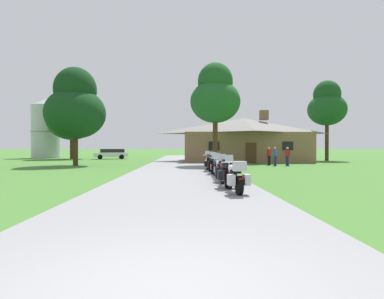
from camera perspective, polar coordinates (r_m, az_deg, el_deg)
name	(u,v)px	position (r m, az deg, el deg)	size (l,w,h in m)	color
ground_plane	(181,169)	(23.49, -2.00, -3.60)	(500.00, 500.00, 0.00)	#42752D
asphalt_driveway	(181,171)	(21.49, -2.05, -3.89)	(6.40, 80.00, 0.06)	gray
motorcycle_white_nearest_to_camera	(236,177)	(11.07, 7.90, -4.97)	(0.81, 2.08, 1.30)	black
motorcycle_red_second_in_row	(226,173)	(12.75, 6.07, -4.25)	(0.72, 2.08, 1.30)	black
motorcycle_white_third_in_row	(221,169)	(14.86, 5.30, -3.59)	(0.83, 2.08, 1.30)	black
motorcycle_blue_fourth_in_row	(218,166)	(16.88, 4.64, -3.07)	(0.67, 2.08, 1.30)	black
motorcycle_orange_fifth_in_row	(212,164)	(19.14, 3.72, -2.66)	(0.66, 2.08, 1.30)	black
motorcycle_yellow_sixth_in_row	(209,163)	(21.14, 3.11, -2.39)	(0.76, 2.08, 1.30)	black
motorcycle_blue_farthest_in_row	(210,161)	(23.06, 3.18, -2.16)	(0.80, 2.08, 1.30)	black
stone_lodge	(243,139)	(36.94, 9.20, 1.85)	(14.28, 9.19, 5.90)	brown
bystander_red_shirt_near_lodge	(269,155)	(29.73, 13.74, -0.97)	(0.50, 0.36, 1.67)	black
bystander_blue_shirt_beside_signpost	(275,155)	(28.70, 14.78, -1.02)	(0.46, 0.39, 1.67)	navy
bystander_red_shirt_by_tree	(287,155)	(29.13, 16.84, -1.00)	(0.39, 0.47, 1.67)	navy
tree_by_lodge_front	(215,96)	(28.50, 4.22, 9.63)	(4.44, 4.44, 9.14)	#422D19
tree_right_of_lodge	(327,105)	(42.37, 23.19, 7.35)	(4.59, 4.59, 9.82)	#422D19
tree_left_near	(75,106)	(30.18, -20.31, 7.32)	(5.29, 5.29, 8.76)	#422D19
tree_left_far	(71,113)	(47.41, -20.93, 6.09)	(6.77, 6.77, 10.79)	#422D19
metal_silo_distant	(46,128)	(53.01, -24.86, 3.47)	(4.28, 4.28, 8.99)	#B2B7BC
parked_white_suv_far_left	(111,153)	(45.15, -14.37, -0.69)	(4.92, 2.96, 1.40)	silver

